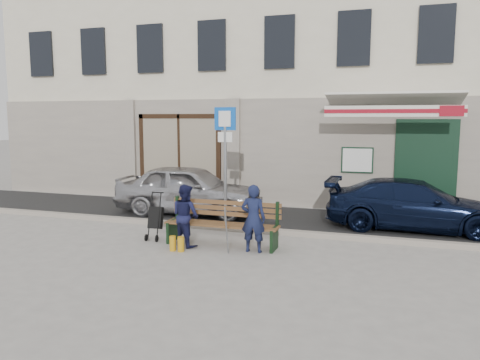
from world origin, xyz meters
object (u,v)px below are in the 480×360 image
at_px(car_silver, 189,189).
at_px(stroller, 155,219).
at_px(car_navy, 414,205).
at_px(parking_sign, 225,147).
at_px(man, 253,218).
at_px(woman, 186,215).
at_px(bench, 220,224).

relative_size(car_silver, stroller, 3.94).
xyz_separation_m(car_navy, parking_sign, (-4.29, -1.25, 1.36)).
xyz_separation_m(car_silver, car_navy, (5.79, 0.00, -0.09)).
xyz_separation_m(car_silver, man, (2.70, -2.98, -0.01)).
relative_size(parking_sign, woman, 2.23).
distance_m(car_silver, parking_sign, 2.33).
distance_m(bench, woman, 0.73).
bearing_deg(parking_sign, bench, -70.86).
height_order(man, woman, man).
xyz_separation_m(parking_sign, man, (1.20, -1.73, -1.28)).
bearing_deg(woman, man, -152.83).
distance_m(car_silver, woman, 3.24).
bearing_deg(parking_sign, man, -51.36).
height_order(car_silver, car_navy, car_silver).
distance_m(car_navy, woman, 5.44).
bearing_deg(stroller, car_navy, 20.11).
distance_m(car_silver, man, 4.02).
relative_size(car_navy, woman, 3.17).
height_order(parking_sign, bench, parking_sign).
height_order(car_silver, stroller, car_silver).
relative_size(parking_sign, bench, 1.20).
distance_m(parking_sign, man, 2.46).
height_order(bench, man, man).
relative_size(bench, stroller, 2.34).
relative_size(man, stroller, 1.32).
bearing_deg(bench, car_navy, 35.18).
bearing_deg(stroller, man, -13.33).
bearing_deg(car_navy, parking_sign, 106.65).
bearing_deg(car_navy, car_silver, 90.40).
distance_m(man, woman, 1.45).
xyz_separation_m(bench, man, (0.80, -0.24, 0.22)).
xyz_separation_m(car_silver, stroller, (0.40, -2.71, -0.23)).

